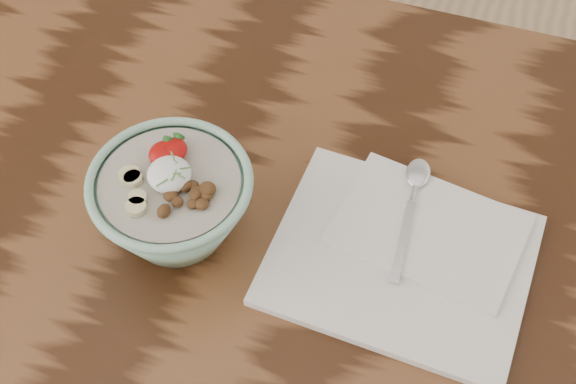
# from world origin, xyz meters

# --- Properties ---
(table) EXTENTS (1.60, 0.90, 0.75)m
(table) POSITION_xyz_m (0.00, 0.00, 0.66)
(table) COLOR #331A0C
(table) RESTS_ON ground
(breakfast_bowl) EXTENTS (0.18, 0.18, 0.12)m
(breakfast_bowl) POSITION_xyz_m (0.01, -0.01, 0.81)
(breakfast_bowl) COLOR #90C2A6
(breakfast_bowl) RESTS_ON table
(napkin) EXTENTS (0.29, 0.25, 0.02)m
(napkin) POSITION_xyz_m (0.27, 0.04, 0.76)
(napkin) COLOR white
(napkin) RESTS_ON table
(spoon) EXTENTS (0.03, 0.17, 0.01)m
(spoon) POSITION_xyz_m (0.26, 0.12, 0.77)
(spoon) COLOR silver
(spoon) RESTS_ON napkin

